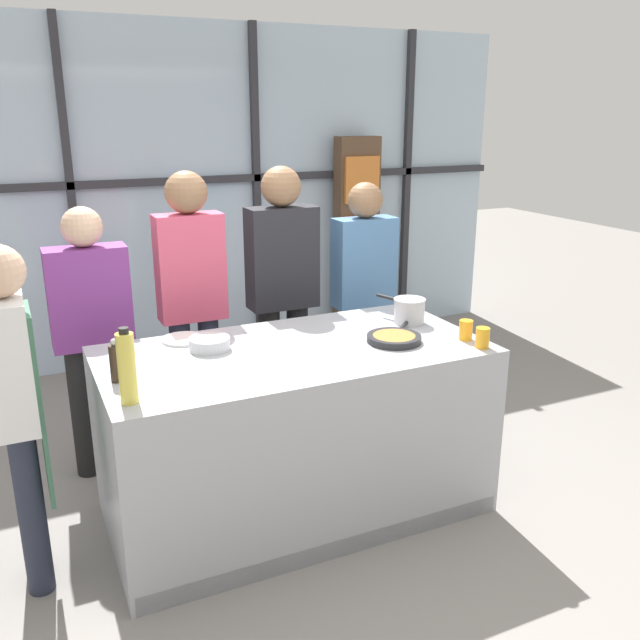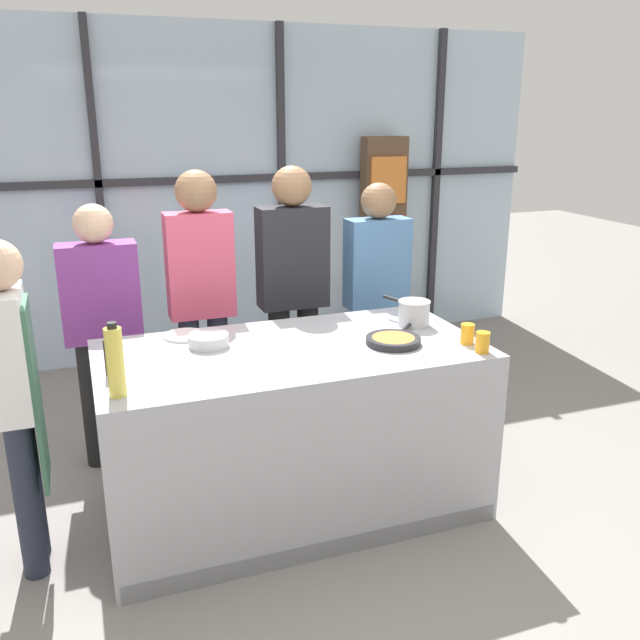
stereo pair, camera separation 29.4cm
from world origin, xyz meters
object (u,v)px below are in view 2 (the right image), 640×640
Objects in this scene: juice_glass_near at (482,342)px; frying_pan at (394,340)px; saucepan at (414,312)px; oil_bottle at (115,362)px; spectator_center_right at (293,286)px; pepper_grinder at (110,356)px; mixing_bowl at (208,340)px; spectator_center_left at (201,292)px; white_plate at (185,335)px; juice_glass_far at (467,334)px; spectator_far_left at (103,323)px; spectator_far_right at (376,289)px; chef at (15,387)px.

frying_pan is at bearing 142.63° from juice_glass_near.
juice_glass_near is at bearing -77.44° from saucepan.
saucepan is 0.99× the size of oil_bottle.
spectator_center_right is 8.74× the size of pepper_grinder.
mixing_bowl is 1.97× the size of juice_glass_near.
spectator_center_right is (0.59, -0.00, -0.01)m from spectator_center_left.
juice_glass_near is at bearing -29.13° from white_plate.
juice_glass_far is at bearing -6.05° from pepper_grinder.
oil_bottle is (0.00, -1.21, 0.19)m from spectator_far_left.
saucepan is 1.28m from white_plate.
mixing_bowl is at bearing 156.10° from juice_glass_near.
spectator_far_right is at bearing -180.00° from spectator_center_right.
mixing_bowl is (-1.16, 0.05, -0.04)m from saucepan.
juice_glass_far is at bearing -18.45° from mixing_bowl.
spectator_center_left is 1.35m from oil_bottle.
spectator_far_right reaches higher than juice_glass_near.
spectator_far_left is at bearing -0.00° from spectator_center_right.
chef reaches higher than juice_glass_near.
spectator_center_right is at bearing 102.89° from frying_pan.
spectator_center_right is at bearing 0.00° from spectator_far_right.
chef is at bearing -167.10° from mixing_bowl.
saucepan is 0.40m from juice_glass_far.
mixing_bowl is at bearing 29.03° from spectator_far_right.
juice_glass_near is 0.14m from juice_glass_far.
juice_glass_far is at bearing 89.92° from spectator_far_right.
spectator_center_right is 1.03m from frying_pan.
spectator_center_right reaches higher than chef.
saucepan is at bearing 45.35° from frying_pan.
white_plate is 2.18× the size of juice_glass_far.
oil_bottle is (-1.65, -0.45, 0.08)m from saucepan.
juice_glass_far is at bearing 147.26° from spectator_far_left.
spectator_center_left is 1.30m from frying_pan.
oil_bottle is at bearing -164.69° from saucepan.
saucepan is (0.24, 0.25, 0.06)m from frying_pan.
spectator_far_right is 3.95× the size of frying_pan.
frying_pan is 0.35m from saucepan.
saucepan reaches higher than juice_glass_near.
spectator_center_right is (1.61, 0.92, 0.10)m from chef.
oil_bottle is 1.77m from juice_glass_near.
spectator_far_left is 0.90× the size of spectator_center_right.
spectator_center_right is at bearing 121.98° from saucepan.
chef is 0.54m from oil_bottle.
pepper_grinder is at bearing 89.50° from spectator_far_left.
mixing_bowl is 1.40m from juice_glass_near.
pepper_grinder is (-0.01, -0.95, 0.12)m from spectator_far_left.
spectator_center_left is at bearing 144.54° from saucepan.
spectator_center_left is 8.71× the size of pepper_grinder.
spectator_center_right reaches higher than frying_pan.
spectator_center_right is 0.99m from mixing_bowl.
juice_glass_far is at bearing 117.36° from spectator_center_right.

